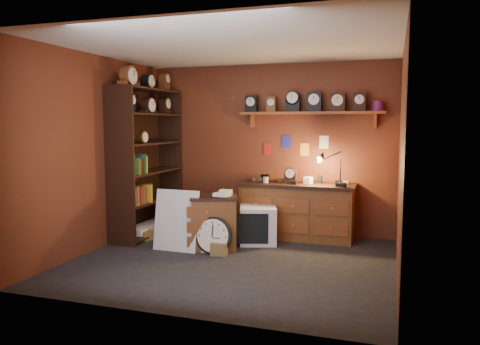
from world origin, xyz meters
The scene contains 11 objects.
floor centered at (0.00, 0.00, 0.00)m, with size 4.00×4.00×0.00m, color black.
room_shell centered at (0.04, 0.11, 1.72)m, with size 4.02×3.62×2.71m.
shelving_unit centered at (-1.79, 0.98, 1.25)m, with size 0.47×1.60×2.58m.
workbench centered at (0.54, 1.47, 0.47)m, with size 1.76×0.66×1.36m.
low_cabinet centered at (-0.46, 0.52, 0.41)m, with size 0.80×0.75×0.83m.
big_round_clock centered at (-0.36, 0.24, 0.25)m, with size 0.51×0.17×0.51m.
white_panel centered at (-0.92, 0.25, 0.00)m, with size 0.65×0.03×0.87m, color silver.
mini_fridge centered at (0.05, 0.98, 0.27)m, with size 0.65×0.67×0.54m.
floor_box_a centered at (-1.65, 0.63, 0.07)m, with size 0.23×0.19×0.14m, color brown.
floor_box_b centered at (-0.44, 0.37, 0.07)m, with size 0.23×0.27×0.14m, color white.
floor_box_c centered at (-0.27, 0.22, 0.08)m, with size 0.23×0.19×0.17m, color brown.
Camera 1 is at (1.91, -5.53, 1.76)m, focal length 35.00 mm.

